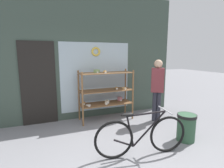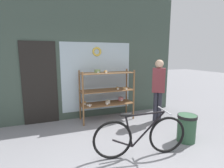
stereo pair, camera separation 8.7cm
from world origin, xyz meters
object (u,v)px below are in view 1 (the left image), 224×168
Objects in this scene: bicycle at (141,136)px; display_case at (106,90)px; pedestrian at (157,86)px; trash_bin at (186,126)px.

display_case is at bearing 98.45° from bicycle.
display_case reaches higher than bicycle.
pedestrian is 2.91× the size of trash_bin.
pedestrian reaches higher than trash_bin.
bicycle is 2.96× the size of trash_bin.
trash_bin is at bearing 15.79° from bicycle.
trash_bin is at bearing -57.37° from display_case.
display_case is 1.36m from pedestrian.
display_case reaches higher than trash_bin.
pedestrian reaches higher than bicycle.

